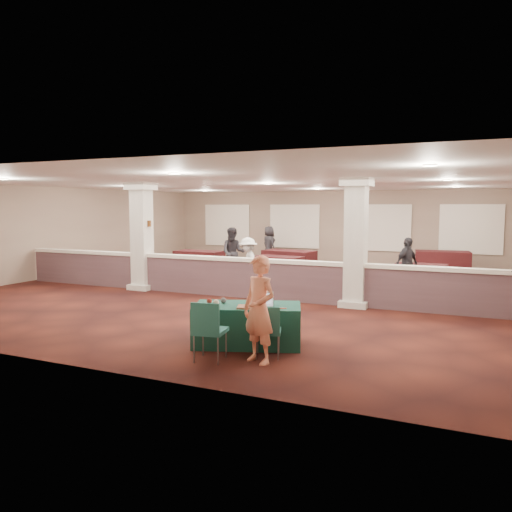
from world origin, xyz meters
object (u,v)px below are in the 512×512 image
at_px(far_table_front_center, 278,266).
at_px(far_table_front_left, 201,271).
at_px(far_table_back_center, 289,261).
at_px(far_table_back_right, 442,262).
at_px(attendee_d, 269,245).
at_px(conf_chair_side, 208,326).
at_px(near_table, 247,325).
at_px(far_table_front_right, 421,274).
at_px(woman, 259,309).
at_px(attendee_b, 248,263).
at_px(attendee_c, 407,264).
at_px(far_table_back_left, 199,260).
at_px(conf_chair_main, 267,327).
at_px(attendee_a, 233,253).

bearing_deg(far_table_front_center, far_table_front_left, -121.68).
height_order(far_table_back_center, far_table_back_right, far_table_back_right).
xyz_separation_m(far_table_front_center, far_table_back_right, (5.39, 3.50, 0.05)).
height_order(far_table_back_center, attendee_d, attendee_d).
relative_size(conf_chair_side, far_table_front_center, 0.57).
bearing_deg(near_table, far_table_front_right, 56.67).
distance_m(woman, far_table_front_left, 8.64).
bearing_deg(attendee_b, attendee_c, 69.10).
distance_m(far_table_front_left, far_table_front_center, 3.17).
bearing_deg(far_table_front_right, far_table_front_left, -157.84).
relative_size(woman, far_table_front_center, 1.00).
bearing_deg(far_table_back_center, near_table, -73.81).
distance_m(conf_chair_side, attendee_d, 14.30).
height_order(far_table_front_left, far_table_back_center, far_table_back_center).
xyz_separation_m(far_table_front_right, far_table_back_left, (-8.43, 0.20, 0.05)).
height_order(conf_chair_main, far_table_front_left, conf_chair_main).
xyz_separation_m(far_table_back_left, attendee_b, (3.63, -3.20, 0.40)).
xyz_separation_m(conf_chair_side, far_table_front_center, (-2.70, 9.94, -0.23)).
xyz_separation_m(conf_chair_side, far_table_back_left, (-6.16, 10.14, -0.20)).
bearing_deg(conf_chair_side, far_table_front_right, 68.07).
bearing_deg(attendee_d, far_table_back_left, 100.70).
relative_size(near_table, attendee_d, 1.16).
bearing_deg(near_table, attendee_b, 95.09).
distance_m(near_table, attendee_a, 8.70).
bearing_deg(near_table, attendee_d, 91.11).
bearing_deg(attendee_c, woman, -159.40).
xyz_separation_m(far_table_back_left, attendee_a, (2.19, -1.34, 0.51)).
relative_size(near_table, attendee_a, 1.08).
bearing_deg(attendee_b, attendee_d, 158.01).
bearing_deg(far_table_front_center, far_table_back_center, 93.91).
distance_m(far_table_front_center, far_table_back_right, 6.43).
relative_size(far_table_back_center, attendee_c, 1.24).
bearing_deg(attendee_b, woman, -12.84).
xyz_separation_m(conf_chair_main, far_table_back_center, (-3.59, 10.74, -0.12)).
distance_m(far_table_back_center, attendee_b, 4.39).
bearing_deg(attendee_c, far_table_front_center, 101.58).
bearing_deg(far_table_front_right, far_table_back_center, 164.92).
bearing_deg(far_table_back_right, attendee_b, -128.78).
xyz_separation_m(conf_chair_main, far_table_front_center, (-3.49, 9.37, -0.17)).
bearing_deg(attendee_c, far_table_front_right, 19.37).
bearing_deg(far_table_back_center, conf_chair_main, -71.53).
xyz_separation_m(attendee_a, attendee_d, (-0.61, 4.75, -0.07)).
relative_size(far_table_back_right, attendee_a, 1.12).
height_order(near_table, far_table_front_left, far_table_front_left).
xyz_separation_m(far_table_back_center, attendee_b, (0.26, -4.36, 0.38)).
bearing_deg(conf_chair_main, far_table_front_center, 91.38).
bearing_deg(far_table_front_right, far_table_back_left, 178.64).
xyz_separation_m(near_table, far_table_back_right, (2.54, 12.28, 0.03)).
xyz_separation_m(far_table_back_left, attendee_d, (1.58, 3.41, 0.44)).
height_order(woman, attendee_b, woman).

